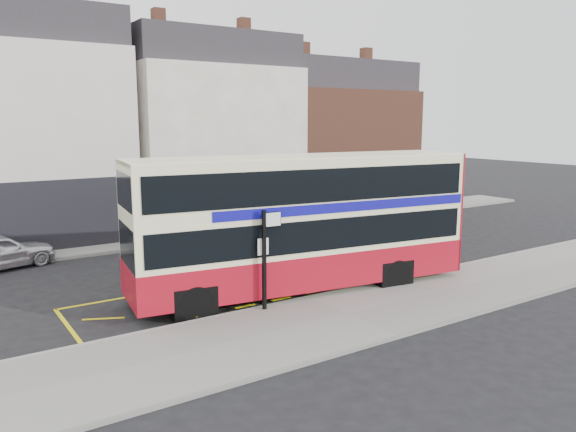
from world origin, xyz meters
TOP-DOWN VIEW (x-y plane):
  - ground at (0.00, 0.00)m, footprint 120.00×120.00m
  - pavement at (0.00, -2.30)m, footprint 40.00×4.00m
  - kerb at (0.00, -0.38)m, footprint 40.00×0.15m
  - far_pavement at (0.00, 11.00)m, footprint 50.00×3.00m
  - road_markings at (0.00, 1.60)m, footprint 14.00×3.40m
  - terrace_left at (-5.50, 14.99)m, footprint 8.00×8.01m
  - terrace_green_shop at (3.50, 14.99)m, footprint 9.00×8.01m
  - terrace_right at (12.50, 14.99)m, footprint 9.00×8.01m
  - double_decker_bus at (0.43, 0.59)m, footprint 11.73×4.19m
  - bus_stop_post at (-1.77, -0.63)m, footprint 0.74×0.14m
  - car_grey at (1.66, 8.34)m, footprint 3.95×1.89m
  - car_white at (9.89, 9.74)m, footprint 5.14×2.11m
  - street_tree_right at (3.56, 12.47)m, footprint 2.71×2.71m

SIDE VIEW (x-z plane):
  - ground at x=0.00m, z-range 0.00..0.00m
  - road_markings at x=0.00m, z-range 0.00..0.01m
  - pavement at x=0.00m, z-range 0.00..0.15m
  - kerb at x=0.00m, z-range 0.00..0.15m
  - far_pavement at x=0.00m, z-range 0.00..0.15m
  - car_grey at x=1.66m, z-range 0.00..1.25m
  - car_white at x=9.89m, z-range 0.00..1.49m
  - bus_stop_post at x=-1.77m, z-range 0.45..3.45m
  - double_decker_bus at x=0.43m, z-range 0.12..4.70m
  - street_tree_right at x=3.56m, z-range 1.06..6.92m
  - terrace_right at x=12.50m, z-range -0.58..9.72m
  - terrace_green_shop at x=3.50m, z-range -0.58..10.72m
  - terrace_left at x=-5.50m, z-range -0.58..11.22m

